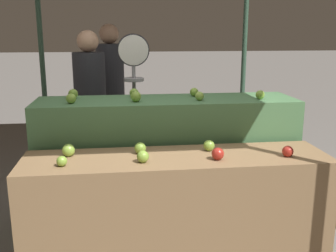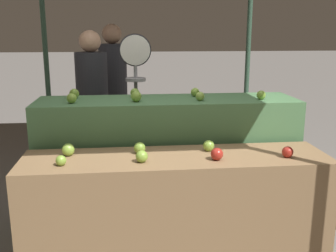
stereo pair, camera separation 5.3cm
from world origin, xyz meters
name	(u,v)px [view 1 (the left image)]	position (x,y,z in m)	size (l,w,h in m)	color
display_counter_front	(177,209)	(0.00, 0.00, 0.40)	(2.17, 0.55, 0.80)	olive
display_counter_back	(167,162)	(0.00, 0.60, 0.56)	(2.17, 0.55, 1.11)	#4C7A4C
apple_front_0	(62,161)	(-0.78, -0.11, 0.84)	(0.07, 0.07, 0.07)	#84AD3D
apple_front_1	(143,157)	(-0.25, -0.10, 0.84)	(0.08, 0.08, 0.08)	#84AD3D
apple_front_2	(218,154)	(0.27, -0.11, 0.85)	(0.09, 0.09, 0.09)	#AD281E
apple_front_3	(288,151)	(0.77, -0.10, 0.84)	(0.08, 0.08, 0.08)	#AD281E
apple_front_4	(69,150)	(-0.76, 0.10, 0.85)	(0.09, 0.09, 0.09)	#84AD3D
apple_front_5	(140,148)	(-0.25, 0.10, 0.85)	(0.08, 0.08, 0.08)	#7AA338
apple_front_6	(209,145)	(0.25, 0.10, 0.84)	(0.08, 0.08, 0.08)	#84AD3D
apple_back_0	(71,99)	(-0.77, 0.49, 1.15)	(0.08, 0.08, 0.08)	#84AD3D
apple_back_1	(136,97)	(-0.26, 0.50, 1.15)	(0.09, 0.09, 0.09)	#84AD3D
apple_back_2	(199,96)	(0.26, 0.50, 1.15)	(0.07, 0.07, 0.07)	#8EB247
apple_back_3	(260,95)	(0.77, 0.50, 1.15)	(0.07, 0.07, 0.07)	#7AA338
apple_back_4	(73,94)	(-0.78, 0.72, 1.15)	(0.08, 0.08, 0.08)	#7AA338
apple_back_5	(134,93)	(-0.27, 0.72, 1.15)	(0.08, 0.08, 0.08)	#7AA338
apple_back_6	(194,92)	(0.25, 0.71, 1.15)	(0.07, 0.07, 0.07)	#84AD3D
produce_scale	(134,78)	(-0.25, 1.28, 1.21)	(0.31, 0.20, 1.64)	#99999E
person_vendor_at_scale	(90,99)	(-0.69, 1.49, 0.98)	(0.35, 0.35, 1.68)	#2D2D38
person_customer_left	(111,86)	(-0.49, 2.13, 1.02)	(0.35, 0.35, 1.75)	#2D2D38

